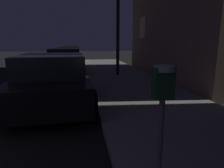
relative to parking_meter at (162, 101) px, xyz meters
name	(u,v)px	position (x,y,z in m)	size (l,w,h in m)	color
parking_meter	(162,101)	(0.00, 0.00, 0.00)	(0.19, 0.19, 1.40)	#59595B
car_black	(53,80)	(-1.49, 4.00, -0.49)	(2.23, 4.31, 1.43)	black
car_white	(65,61)	(-1.49, 9.64, -0.49)	(2.07, 4.25, 1.43)	silver
car_yellow_cab	(70,54)	(-1.49, 15.88, -0.49)	(2.18, 4.40, 1.43)	gold
car_blue	(72,51)	(-1.49, 22.15, -0.51)	(2.10, 4.07, 1.43)	navy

